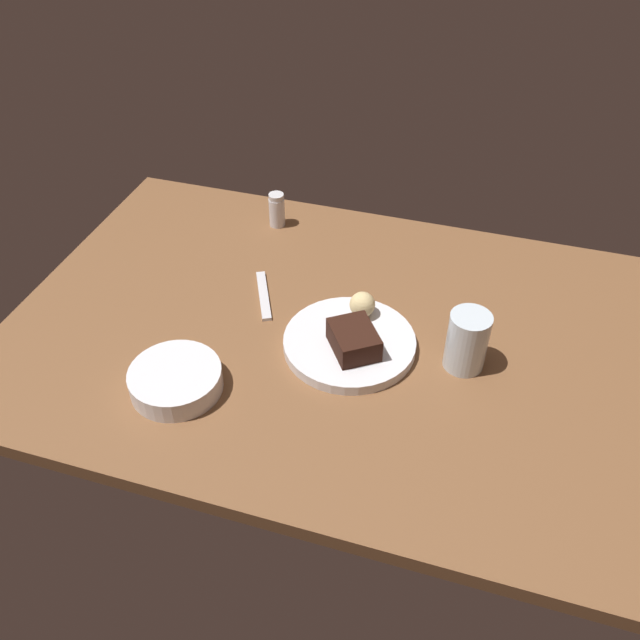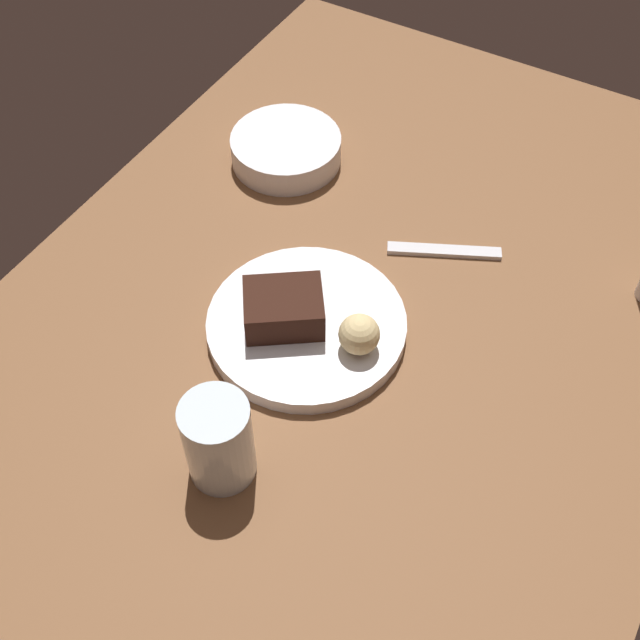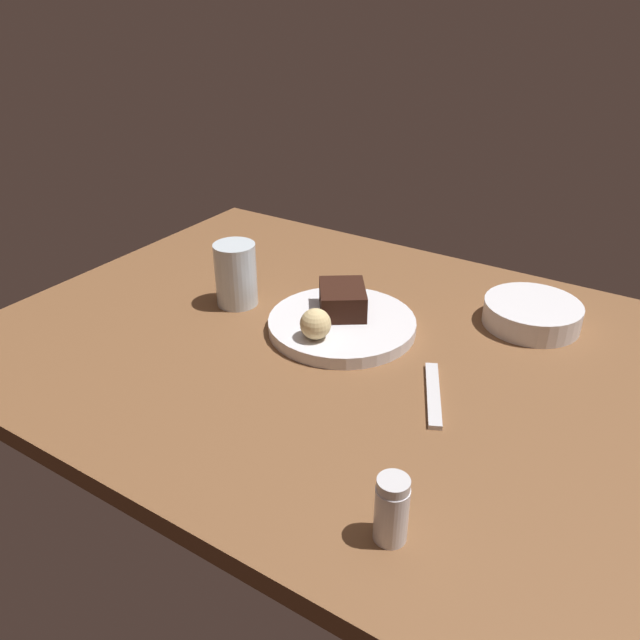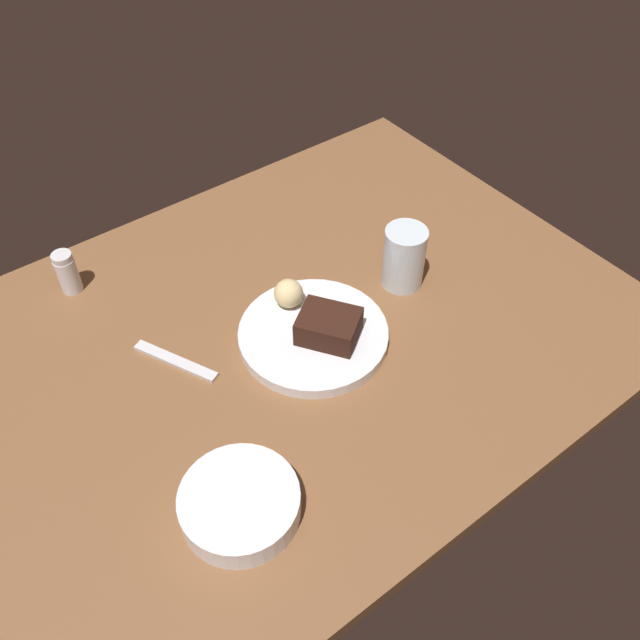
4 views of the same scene
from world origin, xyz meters
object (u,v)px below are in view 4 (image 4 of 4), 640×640
(salt_shaker, at_px, (67,272))
(dessert_spoon, at_px, (176,361))
(bread_roll, at_px, (289,293))
(side_bowl, at_px, (240,504))
(water_glass, at_px, (404,257))
(dessert_plate, at_px, (313,335))
(chocolate_cake_slice, at_px, (329,326))

(salt_shaker, distance_m, dessert_spoon, 0.27)
(bread_roll, distance_m, side_bowl, 0.37)
(salt_shaker, xyz_separation_m, dessert_spoon, (0.06, -0.26, -0.04))
(side_bowl, distance_m, dessert_spoon, 0.28)
(side_bowl, height_order, dessert_spoon, side_bowl)
(water_glass, relative_size, side_bowl, 0.70)
(dessert_plate, bearing_deg, chocolate_cake_slice, -60.04)
(chocolate_cake_slice, distance_m, dessert_spoon, 0.25)
(salt_shaker, relative_size, side_bowl, 0.50)
(dessert_plate, bearing_deg, salt_shaker, 127.37)
(chocolate_cake_slice, bearing_deg, water_glass, 11.78)
(bread_roll, bearing_deg, dessert_spoon, 175.06)
(salt_shaker, bearing_deg, water_glass, -35.02)
(salt_shaker, bearing_deg, dessert_spoon, -76.26)
(bread_roll, xyz_separation_m, side_bowl, (-0.26, -0.26, -0.02))
(water_glass, height_order, dessert_spoon, water_glass)
(dessert_spoon, bearing_deg, dessert_plate, -139.93)
(chocolate_cake_slice, distance_m, salt_shaker, 0.46)
(bread_roll, bearing_deg, chocolate_cake_slice, -84.60)
(side_bowl, bearing_deg, dessert_spoon, 78.89)
(dessert_plate, xyz_separation_m, water_glass, (0.21, 0.02, 0.05))
(chocolate_cake_slice, xyz_separation_m, side_bowl, (-0.27, -0.16, -0.02))
(bread_roll, distance_m, salt_shaker, 0.38)
(chocolate_cake_slice, bearing_deg, dessert_spoon, 152.10)
(side_bowl, xyz_separation_m, dessert_spoon, (0.05, 0.28, -0.02))
(chocolate_cake_slice, bearing_deg, dessert_plate, 119.96)
(dessert_plate, distance_m, dessert_spoon, 0.22)
(dessert_plate, xyz_separation_m, chocolate_cake_slice, (0.01, -0.02, 0.03))
(chocolate_cake_slice, relative_size, side_bowl, 0.59)
(salt_shaker, relative_size, dessert_spoon, 0.53)
(salt_shaker, bearing_deg, bread_roll, -45.47)
(side_bowl, bearing_deg, salt_shaker, 90.87)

